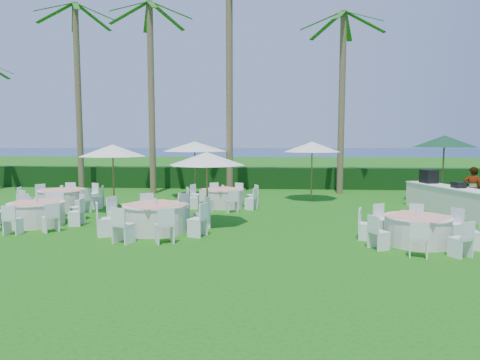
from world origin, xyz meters
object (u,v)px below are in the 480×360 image
object	(u,v)px
umbrella_a	(113,151)
banquet_table_a	(37,213)
umbrella_c	(195,146)
umbrella_d	(312,147)
umbrella_b	(207,159)
staff_person	(472,189)
banquet_table_d	(62,199)
banquet_table_b	(155,217)
banquet_table_e	(223,197)
umbrella_green	(444,141)
buffet_table	(449,199)
banquet_table_c	(417,229)

from	to	relation	value
umbrella_a	banquet_table_a	bearing A→B (deg)	-121.89
umbrella_c	umbrella_d	distance (m)	5.49
umbrella_b	umbrella_d	world-z (taller)	umbrella_d
staff_person	umbrella_a	bearing A→B (deg)	23.54
banquet_table_d	umbrella_d	world-z (taller)	umbrella_d
banquet_table_b	banquet_table_e	world-z (taller)	banquet_table_b
umbrella_a	umbrella_green	size ratio (longest dim) A/B	0.87
staff_person	buffet_table	bearing A→B (deg)	42.22
banquet_table_c	umbrella_a	xyz separation A→B (m)	(-9.75, 4.11, 1.95)
umbrella_b	umbrella_green	bearing A→B (deg)	30.17
umbrella_d	staff_person	distance (m)	6.51
banquet_table_b	banquet_table_d	distance (m)	6.06
umbrella_green	umbrella_b	bearing A→B (deg)	-149.83
banquet_table_a	umbrella_a	xyz separation A→B (m)	(1.57, 2.52, 1.95)
umbrella_c	umbrella_b	bearing A→B (deg)	-76.33
umbrella_d	umbrella_a	bearing A→B (deg)	-155.84
banquet_table_d	umbrella_green	world-z (taller)	umbrella_green
banquet_table_e	staff_person	bearing A→B (deg)	-2.27
banquet_table_a	umbrella_d	size ratio (longest dim) A/B	1.12
umbrella_a	umbrella_d	bearing A→B (deg)	24.16
banquet_table_a	umbrella_c	size ratio (longest dim) A/B	0.98
banquet_table_c	umbrella_a	size ratio (longest dim) A/B	1.14
banquet_table_c	umbrella_b	world-z (taller)	umbrella_b
umbrella_b	umbrella_d	bearing A→B (deg)	56.37
umbrella_d	staff_person	xyz separation A→B (m)	(5.85, -2.38, -1.58)
umbrella_d	umbrella_green	size ratio (longest dim) A/B	0.91
umbrella_b	umbrella_c	distance (m)	6.69
banquet_table_b	banquet_table_c	world-z (taller)	banquet_table_b
banquet_table_b	umbrella_d	world-z (taller)	umbrella_d
buffet_table	banquet_table_c	bearing A→B (deg)	-120.91
banquet_table_a	banquet_table_d	bearing A→B (deg)	104.01
umbrella_green	umbrella_c	bearing A→B (deg)	174.94
banquet_table_e	staff_person	world-z (taller)	staff_person
umbrella_a	umbrella_d	distance (m)	8.55
umbrella_c	banquet_table_c	bearing A→B (deg)	-48.22
banquet_table_e	buffet_table	size ratio (longest dim) A/B	0.65
banquet_table_e	buffet_table	xyz separation A→B (m)	(8.61, -0.83, 0.15)
umbrella_b	umbrella_c	size ratio (longest dim) A/B	0.78
umbrella_c	umbrella_green	distance (m)	11.11
banquet_table_a	banquet_table_d	xyz separation A→B (m)	(-0.75, 3.02, 0.02)
umbrella_c	umbrella_d	size ratio (longest dim) A/B	1.14
banquet_table_d	buffet_table	size ratio (longest dim) A/B	0.71
umbrella_a	umbrella_green	bearing A→B (deg)	13.39
umbrella_b	umbrella_d	size ratio (longest dim) A/B	0.89
umbrella_green	banquet_table_b	bearing A→B (deg)	-149.75
umbrella_d	banquet_table_c	bearing A→B (deg)	-75.65
banquet_table_d	banquet_table_e	bearing A→B (deg)	9.01
banquet_table_a	staff_person	bearing A→B (deg)	13.43
banquet_table_a	umbrella_green	xyz separation A→B (m)	(14.98, 5.71, 2.30)
banquet_table_c	umbrella_c	size ratio (longest dim) A/B	0.96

